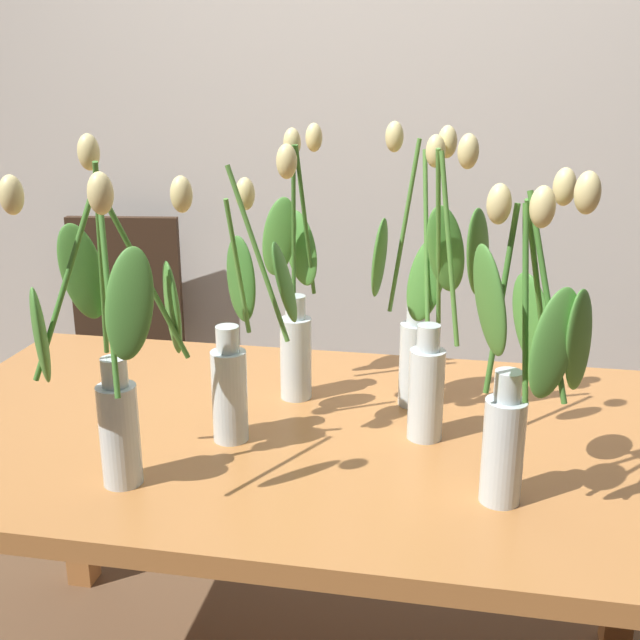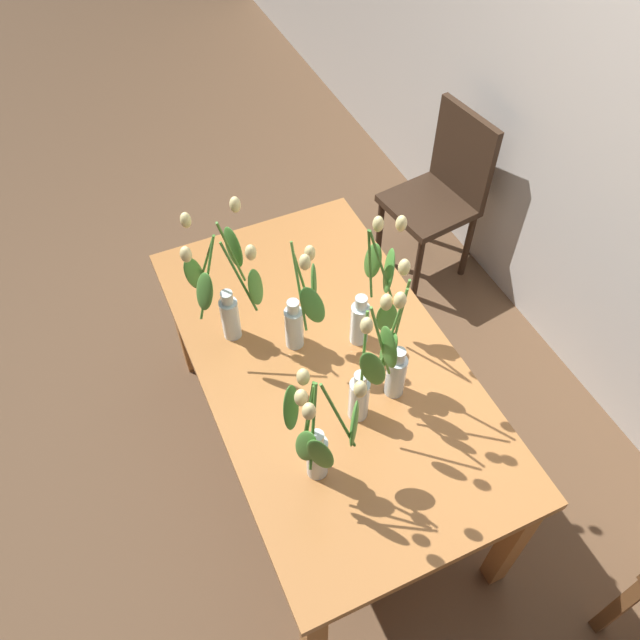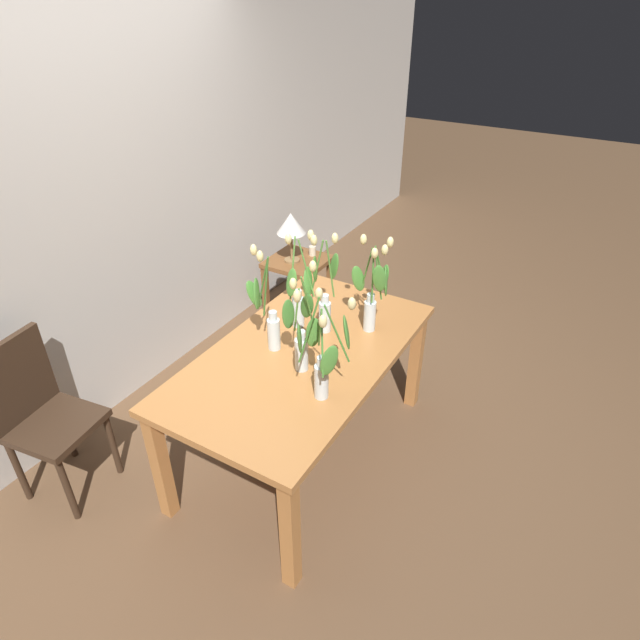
# 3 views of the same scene
# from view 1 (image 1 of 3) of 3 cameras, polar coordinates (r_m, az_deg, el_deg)

# --- Properties ---
(room_wall_rear) EXTENTS (9.00, 0.10, 2.70)m
(room_wall_rear) POSITION_cam_1_polar(r_m,az_deg,el_deg) (2.76, 4.67, 16.31)
(room_wall_rear) COLOR beige
(room_wall_rear) RESTS_ON ground
(dining_table) EXTENTS (1.60, 0.90, 0.74)m
(dining_table) POSITION_cam_1_polar(r_m,az_deg,el_deg) (1.61, -1.25, -10.83)
(dining_table) COLOR #B7753D
(dining_table) RESTS_ON ground
(tulip_vase_0) EXTENTS (0.21, 0.14, 0.59)m
(tulip_vase_0) POSITION_cam_1_polar(r_m,az_deg,el_deg) (1.60, 6.95, -0.04)
(tulip_vase_0) COLOR silver
(tulip_vase_0) RESTS_ON dining_table
(tulip_vase_1) EXTENTS (0.17, 0.14, 0.56)m
(tulip_vase_1) POSITION_cam_1_polar(r_m,az_deg,el_deg) (1.47, -5.87, -2.22)
(tulip_vase_1) COLOR silver
(tulip_vase_1) RESTS_ON dining_table
(tulip_vase_2) EXTENTS (0.18, 0.19, 0.59)m
(tulip_vase_2) POSITION_cam_1_polar(r_m,az_deg,el_deg) (1.48, 8.43, -1.65)
(tulip_vase_2) COLOR silver
(tulip_vase_2) RESTS_ON dining_table
(tulip_vase_3) EXTENTS (0.25, 0.27, 0.58)m
(tulip_vase_3) POSITION_cam_1_polar(r_m,az_deg,el_deg) (1.32, -15.04, -2.66)
(tulip_vase_3) COLOR silver
(tulip_vase_3) RESTS_ON dining_table
(tulip_vase_4) EXTENTS (0.14, 0.17, 0.58)m
(tulip_vase_4) POSITION_cam_1_polar(r_m,az_deg,el_deg) (1.67, -1.85, 0.68)
(tulip_vase_4) COLOR silver
(tulip_vase_4) RESTS_ON dining_table
(tulip_vase_5) EXTENTS (0.21, 0.24, 0.55)m
(tulip_vase_5) POSITION_cam_1_polar(r_m,az_deg,el_deg) (1.25, 14.58, -4.02)
(tulip_vase_5) COLOR silver
(tulip_vase_5) RESTS_ON dining_table
(dining_chair) EXTENTS (0.45, 0.45, 0.93)m
(dining_chair) POSITION_cam_1_polar(r_m,az_deg,el_deg) (2.85, -14.40, -1.05)
(dining_chair) COLOR #382619
(dining_chair) RESTS_ON ground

